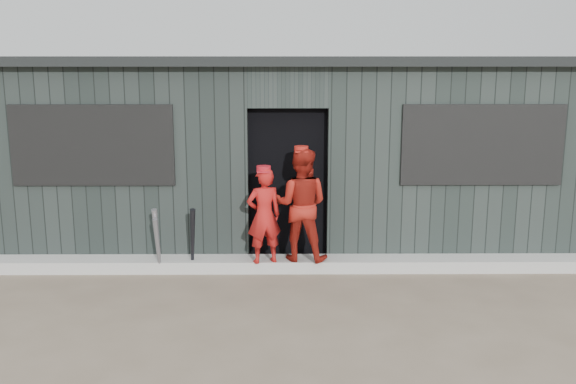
{
  "coord_description": "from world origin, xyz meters",
  "views": [
    {
      "loc": [
        -0.06,
        -5.84,
        2.6
      ],
      "look_at": [
        0.0,
        1.8,
        1.0
      ],
      "focal_mm": 40.0,
      "sensor_mm": 36.0,
      "label": 1
    }
  ],
  "objects_px": {
    "bat_mid": "(158,247)",
    "dugout": "(287,149)",
    "bat_left": "(157,240)",
    "player_red_left": "(264,216)",
    "player_red_right": "(301,205)",
    "bat_right": "(193,240)",
    "player_grey_back": "(309,209)"
  },
  "relations": [
    {
      "from": "bat_right",
      "to": "player_red_left",
      "type": "bearing_deg",
      "value": -2.58
    },
    {
      "from": "bat_right",
      "to": "player_red_left",
      "type": "relative_size",
      "value": 0.72
    },
    {
      "from": "bat_left",
      "to": "player_grey_back",
      "type": "xyz_separation_m",
      "value": [
        1.89,
        0.69,
        0.21
      ]
    },
    {
      "from": "player_red_right",
      "to": "bat_right",
      "type": "bearing_deg",
      "value": 15.34
    },
    {
      "from": "bat_left",
      "to": "bat_mid",
      "type": "relative_size",
      "value": 1.17
    },
    {
      "from": "bat_right",
      "to": "player_red_right",
      "type": "bearing_deg",
      "value": 3.43
    },
    {
      "from": "bat_left",
      "to": "dugout",
      "type": "height_order",
      "value": "dugout"
    },
    {
      "from": "bat_right",
      "to": "dugout",
      "type": "bearing_deg",
      "value": 56.95
    },
    {
      "from": "bat_left",
      "to": "dugout",
      "type": "bearing_deg",
      "value": 47.57
    },
    {
      "from": "bat_left",
      "to": "player_grey_back",
      "type": "bearing_deg",
      "value": 20.15
    },
    {
      "from": "bat_mid",
      "to": "player_grey_back",
      "type": "xyz_separation_m",
      "value": [
        1.86,
        0.81,
        0.27
      ]
    },
    {
      "from": "bat_left",
      "to": "player_red_left",
      "type": "distance_m",
      "value": 1.35
    },
    {
      "from": "bat_mid",
      "to": "player_grey_back",
      "type": "height_order",
      "value": "player_grey_back"
    },
    {
      "from": "bat_left",
      "to": "bat_right",
      "type": "bearing_deg",
      "value": -5.22
    },
    {
      "from": "bat_mid",
      "to": "dugout",
      "type": "height_order",
      "value": "dugout"
    },
    {
      "from": "player_grey_back",
      "to": "player_red_right",
      "type": "bearing_deg",
      "value": 56.22
    },
    {
      "from": "bat_left",
      "to": "player_red_right",
      "type": "distance_m",
      "value": 1.82
    },
    {
      "from": "bat_left",
      "to": "player_red_right",
      "type": "height_order",
      "value": "player_red_right"
    },
    {
      "from": "bat_right",
      "to": "dugout",
      "type": "relative_size",
      "value": 0.1
    },
    {
      "from": "bat_mid",
      "to": "player_red_left",
      "type": "xyz_separation_m",
      "value": [
        1.29,
        0.04,
        0.38
      ]
    },
    {
      "from": "player_red_right",
      "to": "player_red_left",
      "type": "bearing_deg",
      "value": 26.72
    },
    {
      "from": "player_red_left",
      "to": "dugout",
      "type": "height_order",
      "value": "dugout"
    },
    {
      "from": "bat_left",
      "to": "player_red_left",
      "type": "xyz_separation_m",
      "value": [
        1.31,
        -0.08,
        0.32
      ]
    },
    {
      "from": "player_red_left",
      "to": "bat_mid",
      "type": "bearing_deg",
      "value": -16.18
    },
    {
      "from": "player_red_left",
      "to": "player_grey_back",
      "type": "relative_size",
      "value": 0.93
    },
    {
      "from": "bat_left",
      "to": "player_red_right",
      "type": "xyz_separation_m",
      "value": [
        1.76,
        0.04,
        0.43
      ]
    },
    {
      "from": "bat_right",
      "to": "player_red_right",
      "type": "xyz_separation_m",
      "value": [
        1.33,
        0.08,
        0.43
      ]
    },
    {
      "from": "player_grey_back",
      "to": "dugout",
      "type": "distance_m",
      "value": 1.28
    },
    {
      "from": "player_red_left",
      "to": "player_grey_back",
      "type": "xyz_separation_m",
      "value": [
        0.57,
        0.77,
        -0.11
      ]
    },
    {
      "from": "player_red_left",
      "to": "player_grey_back",
      "type": "bearing_deg",
      "value": -144.5
    },
    {
      "from": "bat_right",
      "to": "bat_left",
      "type": "bearing_deg",
      "value": 174.78
    },
    {
      "from": "bat_right",
      "to": "player_red_left",
      "type": "xyz_separation_m",
      "value": [
        0.88,
        -0.04,
        0.32
      ]
    }
  ]
}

